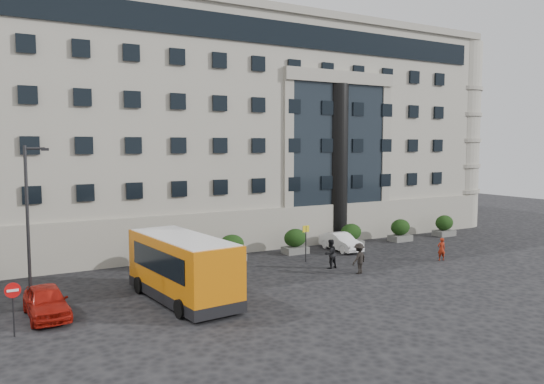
# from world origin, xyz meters

# --- Properties ---
(ground) EXTENTS (120.00, 120.00, 0.00)m
(ground) POSITION_xyz_m (0.00, 0.00, 0.00)
(ground) COLOR black
(ground) RESTS_ON ground
(civic_building) EXTENTS (44.00, 24.00, 18.00)m
(civic_building) POSITION_xyz_m (6.00, 22.00, 9.00)
(civic_building) COLOR #9B9789
(civic_building) RESTS_ON ground
(entrance_column) EXTENTS (1.80, 1.80, 13.00)m
(entrance_column) POSITION_xyz_m (12.00, 10.30, 6.50)
(entrance_column) COLOR black
(entrance_column) RESTS_ON ground
(hedge_a) EXTENTS (1.80, 1.26, 1.84)m
(hedge_a) POSITION_xyz_m (-4.00, 7.80, 0.93)
(hedge_a) COLOR #61615E
(hedge_a) RESTS_ON ground
(hedge_b) EXTENTS (1.80, 1.26, 1.84)m
(hedge_b) POSITION_xyz_m (1.20, 7.80, 0.93)
(hedge_b) COLOR #61615E
(hedge_b) RESTS_ON ground
(hedge_c) EXTENTS (1.80, 1.26, 1.84)m
(hedge_c) POSITION_xyz_m (6.40, 7.80, 0.93)
(hedge_c) COLOR #61615E
(hedge_c) RESTS_ON ground
(hedge_d) EXTENTS (1.80, 1.26, 1.84)m
(hedge_d) POSITION_xyz_m (11.60, 7.80, 0.93)
(hedge_d) COLOR #61615E
(hedge_d) RESTS_ON ground
(hedge_e) EXTENTS (1.80, 1.26, 1.84)m
(hedge_e) POSITION_xyz_m (16.80, 7.80, 0.93)
(hedge_e) COLOR #61615E
(hedge_e) RESTS_ON ground
(hedge_f) EXTENTS (1.80, 1.26, 1.84)m
(hedge_f) POSITION_xyz_m (22.00, 7.80, 0.93)
(hedge_f) COLOR #61615E
(hedge_f) RESTS_ON ground
(street_lamp) EXTENTS (1.16, 0.18, 8.00)m
(street_lamp) POSITION_xyz_m (-11.94, 3.00, 4.37)
(street_lamp) COLOR #262628
(street_lamp) RESTS_ON ground
(bus_stop_sign) EXTENTS (0.50, 0.08, 2.52)m
(bus_stop_sign) POSITION_xyz_m (5.50, 5.00, 1.73)
(bus_stop_sign) COLOR #262628
(bus_stop_sign) RESTS_ON ground
(no_entry_sign) EXTENTS (0.64, 0.16, 2.32)m
(no_entry_sign) POSITION_xyz_m (-13.00, -1.04, 1.65)
(no_entry_sign) COLOR #262628
(no_entry_sign) RESTS_ON ground
(minibus) EXTENTS (3.59, 8.25, 3.34)m
(minibus) POSITION_xyz_m (-5.03, 0.51, 1.84)
(minibus) COLOR #C46509
(minibus) RESTS_ON ground
(red_truck) EXTENTS (3.65, 6.30, 3.19)m
(red_truck) POSITION_xyz_m (-12.17, 18.44, 1.63)
(red_truck) COLOR #9A0F0B
(red_truck) RESTS_ON ground
(parked_car_a) EXTENTS (1.88, 4.41, 1.49)m
(parked_car_a) POSITION_xyz_m (-11.50, 1.10, 0.74)
(parked_car_a) COLOR #99130B
(parked_car_a) RESTS_ON ground
(white_taxi) EXTENTS (1.56, 4.14, 1.35)m
(white_taxi) POSITION_xyz_m (10.00, 7.00, 0.67)
(white_taxi) COLOR white
(white_taxi) RESTS_ON ground
(pedestrian_a) EXTENTS (0.67, 0.55, 1.59)m
(pedestrian_a) POSITION_xyz_m (14.00, 0.74, 0.79)
(pedestrian_a) COLOR maroon
(pedestrian_a) RESTS_ON ground
(pedestrian_b) EXTENTS (1.01, 0.83, 1.90)m
(pedestrian_b) POSITION_xyz_m (5.85, 2.62, 0.95)
(pedestrian_b) COLOR black
(pedestrian_b) RESTS_ON ground
(pedestrian_c) EXTENTS (1.41, 1.08, 1.93)m
(pedestrian_c) POSITION_xyz_m (6.56, 0.55, 0.96)
(pedestrian_c) COLOR black
(pedestrian_c) RESTS_ON ground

